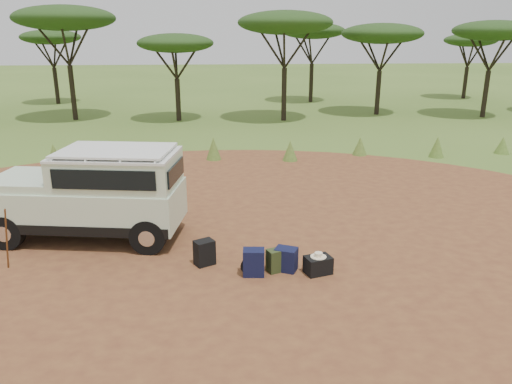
{
  "coord_description": "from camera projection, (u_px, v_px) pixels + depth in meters",
  "views": [
    {
      "loc": [
        0.14,
        -10.56,
        4.85
      ],
      "look_at": [
        1.09,
        1.36,
        1.0
      ],
      "focal_mm": 35.0,
      "sensor_mm": 36.0,
      "label": 1
    }
  ],
  "objects": [
    {
      "name": "grass_fringe",
      "position": [
        216.0,
        150.0,
        19.61
      ],
      "size": [
        36.6,
        1.6,
        0.9
      ],
      "color": "#4D6D26",
      "rests_on": "ground"
    },
    {
      "name": "hard_case",
      "position": [
        318.0,
        265.0,
        10.44
      ],
      "size": [
        0.62,
        0.52,
        0.38
      ],
      "primitive_type": "cube",
      "rotation": [
        0.0,
        0.0,
        0.3
      ],
      "color": "black",
      "rests_on": "ground"
    },
    {
      "name": "acacia_treeline",
      "position": [
        225.0,
        31.0,
        28.86
      ],
      "size": [
        46.7,
        13.2,
        6.26
      ],
      "color": "black",
      "rests_on": "ground"
    },
    {
      "name": "backpack_navy",
      "position": [
        254.0,
        262.0,
        10.34
      ],
      "size": [
        0.47,
        0.35,
        0.58
      ],
      "primitive_type": "cube",
      "rotation": [
        0.0,
        0.0,
        -0.09
      ],
      "color": "#111438",
      "rests_on": "ground"
    },
    {
      "name": "walking_staff",
      "position": [
        7.0,
        239.0,
        10.42
      ],
      "size": [
        0.28,
        0.3,
        1.43
      ],
      "primitive_type": "cylinder",
      "rotation": [
        0.24,
        0.0,
        0.76
      ],
      "color": "brown",
      "rests_on": "ground"
    },
    {
      "name": "backpack_black",
      "position": [
        204.0,
        253.0,
        10.82
      ],
      "size": [
        0.5,
        0.46,
        0.56
      ],
      "primitive_type": "cube",
      "rotation": [
        0.0,
        0.0,
        0.49
      ],
      "color": "black",
      "rests_on": "ground"
    },
    {
      "name": "safari_vehicle",
      "position": [
        94.0,
        196.0,
        11.99
      ],
      "size": [
        4.85,
        2.53,
        2.25
      ],
      "rotation": [
        0.0,
        0.0,
        -0.16
      ],
      "color": "silver",
      "rests_on": "ground"
    },
    {
      "name": "dirt_clearing",
      "position": [
        214.0,
        252.0,
        11.49
      ],
      "size": [
        23.0,
        23.0,
        0.01
      ],
      "primitive_type": "cylinder",
      "color": "brown",
      "rests_on": "ground"
    },
    {
      "name": "ground",
      "position": [
        214.0,
        252.0,
        11.49
      ],
      "size": [
        140.0,
        140.0,
        0.0
      ],
      "primitive_type": "plane",
      "color": "#4D6D26",
      "rests_on": "ground"
    },
    {
      "name": "safari_hat",
      "position": [
        318.0,
        255.0,
        10.38
      ],
      "size": [
        0.33,
        0.33,
        0.1
      ],
      "color": "#F6E2B9",
      "rests_on": "hard_case"
    },
    {
      "name": "backpack_olive",
      "position": [
        276.0,
        261.0,
        10.51
      ],
      "size": [
        0.43,
        0.38,
        0.5
      ],
      "primitive_type": "cube",
      "rotation": [
        0.0,
        0.0,
        0.39
      ],
      "color": "#323D1C",
      "rests_on": "ground"
    },
    {
      "name": "stuff_sack",
      "position": [
        250.0,
        264.0,
        10.55
      ],
      "size": [
        0.42,
        0.42,
        0.34
      ],
      "primitive_type": "cylinder",
      "rotation": [
        1.57,
        0.0,
        -0.25
      ],
      "color": "black",
      "rests_on": "ground"
    },
    {
      "name": "duffel_navy",
      "position": [
        286.0,
        259.0,
        10.56
      ],
      "size": [
        0.55,
        0.5,
        0.51
      ],
      "primitive_type": "cube",
      "rotation": [
        0.0,
        0.0,
        -0.43
      ],
      "color": "#111438",
      "rests_on": "ground"
    }
  ]
}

